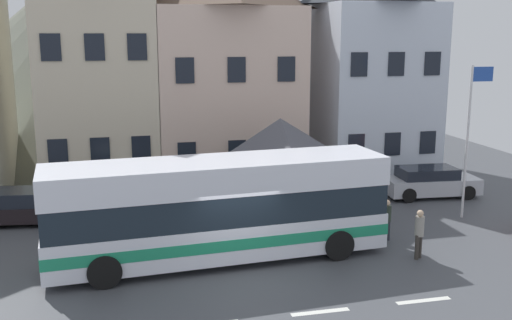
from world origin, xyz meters
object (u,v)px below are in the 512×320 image
Objects in this scene: parked_car_02 at (31,206)px; flagpole at (470,130)px; townhouse_02 at (224,77)px; bus_shelter at (280,138)px; pedestrian_01 at (419,231)px; pedestrian_02 at (369,202)px; hilltop_castle at (127,21)px; parked_car_01 at (430,182)px; pedestrian_00 at (387,217)px; townhouse_03 at (369,69)px; townhouse_01 at (98,70)px; public_bench at (249,194)px; transit_bus at (219,210)px; parked_car_00 at (306,190)px.

flagpole is at bearing -3.52° from parked_car_02.
townhouse_02 is 6.93m from bus_shelter.
townhouse_02 is 6.25× the size of pedestrian_01.
hilltop_castle is at bearing 108.41° from pedestrian_02.
hilltop_castle is 8.07× the size of parked_car_01.
parked_car_01 is 2.96× the size of pedestrian_00.
parked_car_02 is (-16.13, -5.07, -4.78)m from townhouse_03.
townhouse_01 is 2.48× the size of parked_car_02.
pedestrian_00 is (9.91, -10.08, -4.72)m from townhouse_01.
pedestrian_00 is at bearing 96.02° from pedestrian_01.
townhouse_01 reaches higher than parked_car_01.
townhouse_01 is at bearing 130.05° from pedestrian_01.
public_bench is at bearing 124.95° from pedestrian_00.
pedestrian_01 is at bearing -73.79° from hilltop_castle.
hilltop_castle is 8.75× the size of bus_shelter.
pedestrian_02 reaches higher than parked_car_01.
pedestrian_02 is (8.20, -24.65, -7.27)m from hilltop_castle.
parked_car_01 is at bearing 23.08° from transit_bus.
parked_car_01 is at bearing -19.82° from townhouse_01.
parked_car_02 is at bearing 166.11° from pedestrian_02.
hilltop_castle is at bearing 106.93° from pedestrian_00.
parked_car_02 is 2.72× the size of pedestrian_01.
public_bench is at bearing 175.91° from parked_car_00.
flagpole is (4.20, 1.73, 2.71)m from pedestrian_00.
transit_bus is (-9.68, -10.63, -3.76)m from townhouse_03.
hilltop_castle is 23.94m from bus_shelter.
townhouse_03 is 14.87m from transit_bus.
pedestrian_01 is 1.04× the size of pedestrian_02.
flagpole is (14.11, -8.35, -2.01)m from townhouse_01.
parked_car_00 is at bearing -31.09° from townhouse_01.
parked_car_00 is 3.48m from pedestrian_02.
parked_car_00 is 5.16m from pedestrian_00.
pedestrian_01 is 0.98× the size of public_bench.
townhouse_01 reaches higher than townhouse_03.
pedestrian_01 is at bearing -70.98° from townhouse_02.
hilltop_castle is at bearing 83.58° from townhouse_01.
pedestrian_01 is 6.03m from flagpole.
townhouse_03 is 10.01m from public_bench.
pedestrian_01 is at bearing -49.95° from townhouse_01.
pedestrian_02 is at bearing -30.32° from bus_shelter.
public_bench is 0.28× the size of flagpole.
townhouse_03 is 6.59× the size of pedestrian_01.
bus_shelter is 5.23m from pedestrian_00.
hilltop_castle is 30.50m from pedestrian_01.
parked_car_00 is at bearing 7.30° from parked_car_02.
flagpole is at bearing 42.76° from pedestrian_01.
flagpole is (-0.24, -3.18, 2.89)m from parked_car_01.
townhouse_01 is 7.03× the size of pedestrian_02.
flagpole reaches higher than bus_shelter.
parked_car_02 is at bearing -101.83° from hilltop_castle.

